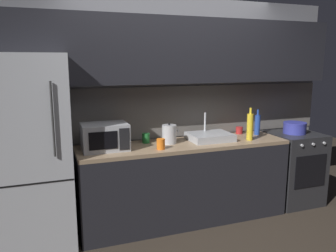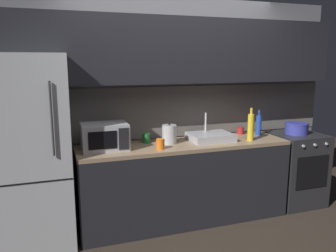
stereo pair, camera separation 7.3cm
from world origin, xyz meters
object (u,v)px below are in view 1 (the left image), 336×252
object	(u,v)px
refrigerator	(33,153)
cooking_pot	(295,128)
wine_bottle_blue	(257,124)
mug_green	(146,138)
mug_red	(239,130)
mug_orange	(161,144)
kettle	(169,134)
wine_bottle_yellow	(250,127)
oven_range	(293,168)
microwave	(105,137)

from	to	relation	value
refrigerator	cooking_pot	size ratio (longest dim) A/B	6.61
wine_bottle_blue	mug_green	size ratio (longest dim) A/B	2.91
mug_red	cooking_pot	world-z (taller)	cooking_pot
mug_orange	mug_green	bearing A→B (deg)	101.98
refrigerator	kettle	distance (m)	1.39
wine_bottle_blue	wine_bottle_yellow	size ratio (longest dim) A/B	0.84
wine_bottle_yellow	mug_orange	size ratio (longest dim) A/B	3.43
wine_bottle_yellow	mug_green	bearing A→B (deg)	166.63
oven_range	mug_green	bearing A→B (deg)	175.36
wine_bottle_blue	cooking_pot	xyz separation A→B (m)	(0.48, -0.10, -0.06)
wine_bottle_blue	mug_orange	size ratio (longest dim) A/B	2.87
refrigerator	wine_bottle_yellow	distance (m)	2.31
mug_orange	cooking_pot	world-z (taller)	cooking_pot
oven_range	microwave	xyz separation A→B (m)	(-2.38, 0.02, 0.58)
mug_orange	mug_green	xyz separation A→B (m)	(-0.07, 0.31, -0.00)
mug_orange	wine_bottle_blue	bearing A→B (deg)	10.95
cooking_pot	mug_green	bearing A→B (deg)	175.35
refrigerator	oven_range	distance (m)	3.10
cooking_pot	refrigerator	bearing A→B (deg)	-180.00
oven_range	kettle	xyz separation A→B (m)	(-1.67, 0.04, 0.55)
microwave	wine_bottle_blue	bearing A→B (deg)	2.43
wine_bottle_yellow	mug_green	size ratio (longest dim) A/B	3.48
refrigerator	wine_bottle_yellow	world-z (taller)	refrigerator
kettle	refrigerator	bearing A→B (deg)	-178.25
refrigerator	microwave	xyz separation A→B (m)	(0.68, 0.02, 0.11)
wine_bottle_yellow	mug_red	xyz separation A→B (m)	(0.07, 0.34, -0.11)
microwave	mug_red	distance (m)	1.71
microwave	mug_red	bearing A→B (deg)	6.64
mug_red	mug_orange	distance (m)	1.22
kettle	mug_red	world-z (taller)	kettle
mug_green	kettle	bearing A→B (deg)	-25.44
mug_red	mug_green	world-z (taller)	mug_green
wine_bottle_yellow	mug_green	world-z (taller)	wine_bottle_yellow
refrigerator	microwave	size ratio (longest dim) A/B	4.04
wine_bottle_yellow	cooking_pot	world-z (taller)	wine_bottle_yellow
oven_range	microwave	distance (m)	2.45
wine_bottle_yellow	mug_orange	distance (m)	1.09
refrigerator	mug_red	xyz separation A→B (m)	(2.38, 0.22, 0.01)
microwave	kettle	xyz separation A→B (m)	(0.71, 0.02, -0.03)
microwave	cooking_pot	distance (m)	2.36
microwave	kettle	distance (m)	0.71
oven_range	mug_red	xyz separation A→B (m)	(-0.68, 0.22, 0.49)
wine_bottle_yellow	wine_bottle_blue	bearing A→B (deg)	40.94
wine_bottle_blue	cooking_pot	distance (m)	0.50
oven_range	wine_bottle_blue	xyz separation A→B (m)	(-0.50, 0.10, 0.58)
kettle	mug_red	size ratio (longest dim) A/B	2.68
wine_bottle_blue	mug_red	bearing A→B (deg)	146.58
refrigerator	microwave	distance (m)	0.69
oven_range	wine_bottle_yellow	distance (m)	0.98
refrigerator	oven_range	size ratio (longest dim) A/B	2.06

